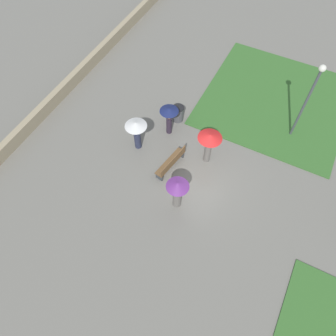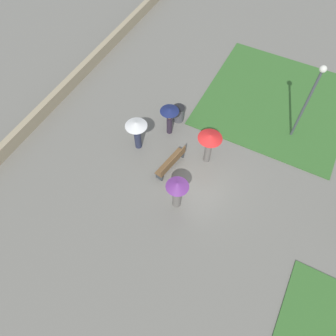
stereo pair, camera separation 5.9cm
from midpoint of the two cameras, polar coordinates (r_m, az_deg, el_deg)
ground_plane at (r=16.02m, az=5.22°, el=-1.12°), size 90.00×90.00×0.00m
lawn_patch_near at (r=19.99m, az=18.10°, el=11.11°), size 7.85×7.74×0.06m
parapet_wall at (r=19.43m, az=-20.42°, el=9.99°), size 45.00×0.35×0.73m
park_bench at (r=15.77m, az=0.48°, el=1.00°), size 1.96×0.75×0.90m
lamp_post at (r=16.59m, az=23.37°, el=11.74°), size 0.32×0.32×4.51m
trash_bin at (r=17.78m, az=1.66°, el=9.48°), size 0.64×0.64×0.91m
crowd_person_purple at (r=14.04m, az=1.54°, el=-3.82°), size 1.01×1.01×1.85m
crowd_person_red at (r=15.39m, az=7.09°, el=4.55°), size 1.15×1.15×1.94m
crowd_person_white at (r=15.95m, az=-5.64°, el=6.71°), size 1.08×1.08×1.83m
crowd_person_navy at (r=16.56m, az=0.10°, el=9.14°), size 0.95×0.95×1.77m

